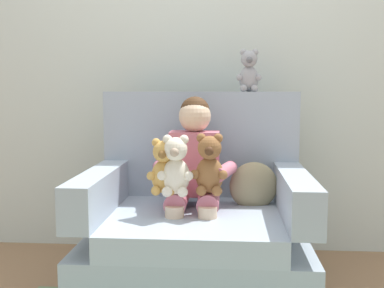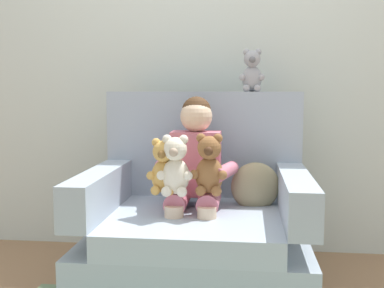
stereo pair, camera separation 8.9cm
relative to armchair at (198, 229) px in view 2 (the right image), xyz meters
name	(u,v)px [view 2 (the right image)]	position (x,y,z in m)	size (l,w,h in m)	color
back_wall	(209,49)	(0.00, 0.70, 0.98)	(6.00, 0.10, 2.60)	silver
armchair	(198,229)	(0.00, 0.00, 0.00)	(1.11, 0.93, 1.03)	#9EADBC
seated_child	(195,168)	(-0.02, 0.02, 0.32)	(0.45, 0.39, 0.82)	#C66B7F
plush_cream	(175,167)	(-0.09, -0.17, 0.35)	(0.17, 0.14, 0.29)	silver
plush_brown	(209,166)	(0.07, -0.13, 0.36)	(0.18, 0.14, 0.30)	brown
plush_honey	(164,168)	(-0.15, -0.14, 0.34)	(0.16, 0.13, 0.27)	gold
plush_grey_on_backrest	(252,72)	(0.27, 0.34, 0.82)	(0.14, 0.12, 0.24)	#9E9EA3
throw_pillow	(255,186)	(0.30, 0.12, 0.21)	(0.26, 0.12, 0.26)	#998C66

